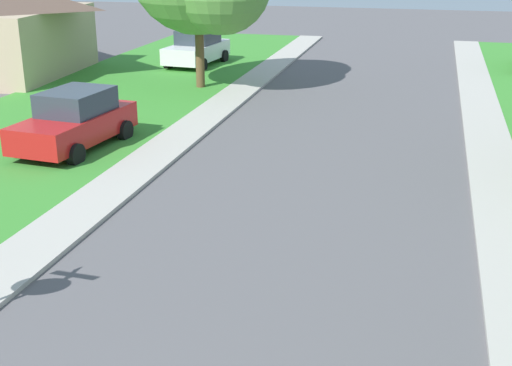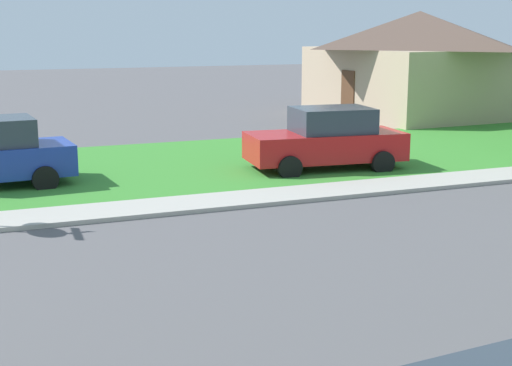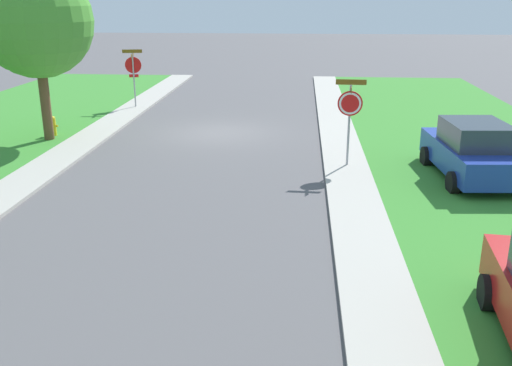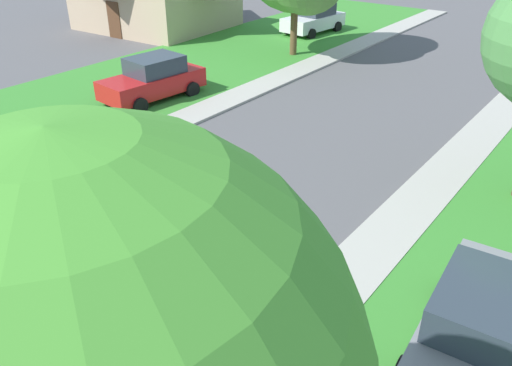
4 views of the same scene
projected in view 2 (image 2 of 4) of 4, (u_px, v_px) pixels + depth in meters
The scene contains 4 objects.
sidewalk_west at pixel (289, 195), 17.34m from camera, with size 1.40×56.00×0.10m, color #ADA89E.
lawn_west at pixel (224, 162), 21.61m from camera, with size 8.00×56.00×0.08m, color #38842D.
car_red_behind_trees at pixel (327, 140), 20.34m from camera, with size 2.36×4.46×1.76m.
house_left_setback at pixel (418, 62), 32.64m from camera, with size 9.41×8.28×4.60m.
Camera 2 is at (10.70, 5.00, 3.97)m, focal length 51.47 mm.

